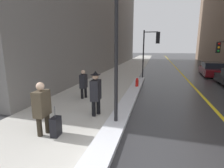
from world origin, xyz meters
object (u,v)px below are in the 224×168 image
Objects in this scene: pedestrian_in_glasses at (42,106)px; pedestrian_with_shoulder_bag at (84,83)px; traffic_light_far at (223,51)px; fire_hydrant at (137,83)px; traffic_light_near at (152,44)px; pedestrian_nearside at (96,92)px; rolling_suitcase at (56,127)px; parked_car_maroon at (213,69)px; lamp_post at (116,27)px.

pedestrian_with_shoulder_bag is at bearing -178.31° from pedestrian_in_glasses.
traffic_light_far is 4.59× the size of fire_hydrant.
traffic_light_far is at bearing 13.73° from traffic_light_near.
traffic_light_near is 11.08m from pedestrian_in_glasses.
pedestrian_in_glasses reaches higher than pedestrian_with_shoulder_bag.
traffic_light_near reaches higher than pedestrian_nearside.
traffic_light_near reaches higher than traffic_light_far.
fire_hydrant is at bearing 162.64° from rolling_suitcase.
traffic_light_near is 7.59m from pedestrian_with_shoulder_bag.
pedestrian_with_shoulder_bag is 4.05m from rolling_suitcase.
fire_hydrant is (-0.74, -3.68, -2.53)m from traffic_light_near.
traffic_light_far is (5.71, 1.66, -0.57)m from traffic_light_near.
pedestrian_with_shoulder_bag is at bearing -118.42° from traffic_light_near.
fire_hydrant is at bearing -103.83° from traffic_light_near.
parked_car_maroon is at bearing 145.20° from pedestrian_in_glasses.
parked_car_maroon is (6.48, 12.70, -2.65)m from lamp_post.
pedestrian_in_glasses is 2.35× the size of fire_hydrant.
pedestrian_nearside is at bearing 153.64° from parked_car_maroon.
pedestrian_in_glasses is (-8.55, -12.18, -1.39)m from traffic_light_far.
pedestrian_nearside is (-1.80, -8.65, -1.91)m from traffic_light_near.
traffic_light_far is 2.14× the size of pedestrian_with_shoulder_bag.
lamp_post reaches higher than traffic_light_far.
lamp_post reaches higher than parked_car_maroon.
lamp_post is at bearing 52.05° from pedestrian_nearside.
pedestrian_in_glasses is (-1.99, -1.22, -2.33)m from lamp_post.
pedestrian_in_glasses is 0.93× the size of pedestrian_nearside.
pedestrian_with_shoulder_bag is at bearing -149.51° from pedestrian_nearside.
lamp_post is 3.55m from rolling_suitcase.
parked_car_maroon is 9.52m from fire_hydrant.
pedestrian_with_shoulder_bag reaches higher than rolling_suitcase.
pedestrian_in_glasses is at bearing -92.44° from rolling_suitcase.
traffic_light_near is at bearing 14.26° from traffic_light_far.
pedestrian_nearside is 14.16m from parked_car_maroon.
traffic_light_far is 0.69× the size of parked_car_maroon.
traffic_light_far reaches higher than pedestrian_with_shoulder_bag.
rolling_suitcase is (0.42, 0.01, -0.61)m from pedestrian_in_glasses.
pedestrian_in_glasses is at bearing 1.69° from pedestrian_with_shoulder_bag.
lamp_post is 3.30m from pedestrian_in_glasses.
traffic_light_near is at bearing 78.62° from fire_hydrant.
traffic_light_far reaches higher than rolling_suitcase.
pedestrian_with_shoulder_bag is at bearing 130.73° from lamp_post.
traffic_light_far reaches higher than parked_car_maroon.
traffic_light_near reaches higher than pedestrian_with_shoulder_bag.
pedestrian_in_glasses is (-2.84, -10.52, -1.96)m from traffic_light_near.
lamp_post is 3.34× the size of pedestrian_in_glasses.
pedestrian_nearside is 0.38× the size of parked_car_maroon.
pedestrian_with_shoulder_bag reaches higher than fire_hydrant.
lamp_post is at bearing 158.27° from parked_car_maroon.
traffic_light_far is 2.45m from parked_car_maroon.
traffic_light_near is at bearing 164.73° from pedestrian_nearside.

